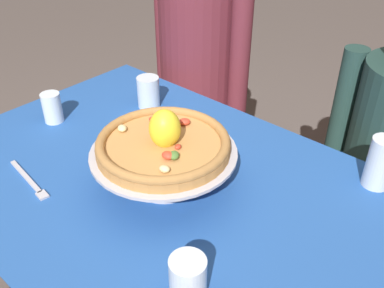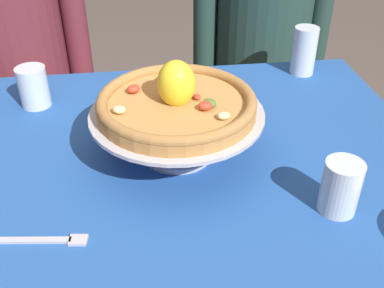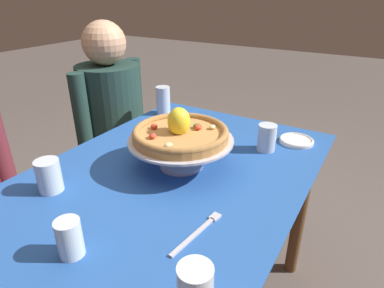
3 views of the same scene
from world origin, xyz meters
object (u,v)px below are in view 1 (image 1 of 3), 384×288
water_glass_front_right (188,283)px  diner_left (199,93)px  pizza_stand (164,160)px  dinner_fork (30,181)px  water_glass_back_right (380,166)px  water_glass_back_left (149,94)px  pizza (164,143)px  water_glass_side_left (53,109)px

water_glass_front_right → diner_left: bearing=129.9°
pizza_stand → dinner_fork: 0.36m
diner_left → water_glass_back_right: bearing=-19.7°
water_glass_back_left → diner_left: (-0.13, 0.42, -0.20)m
pizza_stand → water_glass_back_left: bearing=142.1°
diner_left → pizza: bearing=-55.2°
pizza → water_glass_front_right: bearing=-38.1°
water_glass_back_left → pizza_stand: bearing=-37.9°
pizza_stand → water_glass_front_right: (0.28, -0.22, -0.03)m
pizza → water_glass_back_right: bearing=42.0°
dinner_fork → pizza: bearing=40.5°
pizza_stand → water_glass_front_right: 0.35m
pizza_stand → dinner_fork: size_ratio=1.79×
water_glass_back_left → water_glass_front_right: 0.78m
pizza → water_glass_front_right: 0.36m
water_glass_back_left → diner_left: size_ratio=0.08×
pizza_stand → water_glass_side_left: (-0.50, -0.01, -0.04)m
water_glass_side_left → water_glass_back_left: (0.15, 0.27, 0.00)m
pizza_stand → water_glass_back_right: 0.55m
water_glass_front_right → water_glass_back_right: 0.60m
water_glass_back_right → diner_left: size_ratio=0.11×
water_glass_back_right → pizza_stand: bearing=-138.0°
water_glass_front_right → diner_left: (-0.75, 0.90, -0.20)m
water_glass_side_left → water_glass_back_right: bearing=22.5°
pizza → water_glass_front_right: (0.28, -0.22, -0.09)m
pizza → water_glass_back_left: 0.44m
water_glass_side_left → water_glass_front_right: 0.80m
pizza → dinner_fork: size_ratio=1.61×
pizza_stand → water_glass_side_left: bearing=-179.1°
water_glass_side_left → water_glass_back_right: size_ratio=0.71×
water_glass_side_left → water_glass_front_right: water_glass_front_right is taller
water_glass_side_left → water_glass_back_left: water_glass_back_left is taller
pizza_stand → water_glass_back_left: size_ratio=3.49×
water_glass_side_left → dinner_fork: 0.32m
water_glass_front_right → pizza: bearing=141.9°
water_glass_back_right → water_glass_front_right: bearing=-102.4°
pizza → dinner_fork: 0.38m
pizza_stand → diner_left: (-0.47, 0.68, -0.23)m
water_glass_back_right → water_glass_back_left: bearing=-172.4°
water_glass_back_left → dinner_fork: bearing=-81.9°
water_glass_back_left → dinner_fork: size_ratio=0.51×
pizza_stand → diner_left: diner_left is taller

